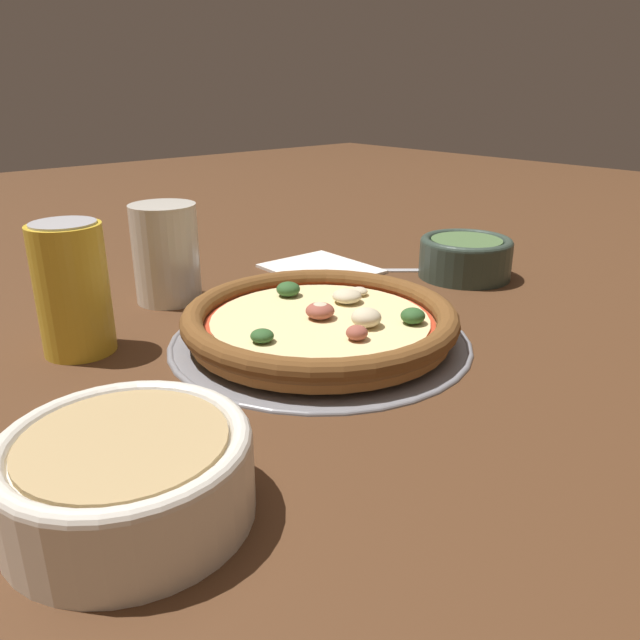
# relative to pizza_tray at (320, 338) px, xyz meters

# --- Properties ---
(ground_plane) EXTENTS (3.00, 3.00, 0.00)m
(ground_plane) POSITION_rel_pizza_tray_xyz_m (0.00, 0.00, -0.00)
(ground_plane) COLOR #4C2D19
(pizza_tray) EXTENTS (0.30, 0.30, 0.01)m
(pizza_tray) POSITION_rel_pizza_tray_xyz_m (0.00, 0.00, 0.00)
(pizza_tray) COLOR gray
(pizza_tray) RESTS_ON ground_plane
(pizza) EXTENTS (0.27, 0.27, 0.03)m
(pizza) POSITION_rel_pizza_tray_xyz_m (-0.00, -0.00, 0.02)
(pizza) COLOR #A86B33
(pizza) RESTS_ON pizza_tray
(bowl_near) EXTENTS (0.15, 0.15, 0.05)m
(bowl_near) POSITION_rel_pizza_tray_xyz_m (-0.12, 0.26, 0.03)
(bowl_near) COLOR silver
(bowl_near) RESTS_ON ground_plane
(bowl_far) EXTENTS (0.12, 0.12, 0.05)m
(bowl_far) POSITION_rel_pizza_tray_xyz_m (0.04, -0.29, 0.03)
(bowl_far) COLOR #334238
(bowl_far) RESTS_ON ground_plane
(drinking_cup) EXTENTS (0.07, 0.07, 0.11)m
(drinking_cup) POSITION_rel_pizza_tray_xyz_m (0.21, 0.05, 0.05)
(drinking_cup) COLOR silver
(drinking_cup) RESTS_ON ground_plane
(napkin) EXTENTS (0.14, 0.12, 0.01)m
(napkin) POSITION_rel_pizza_tray_xyz_m (0.18, -0.17, 0.00)
(napkin) COLOR white
(napkin) RESTS_ON ground_plane
(fork) EXTENTS (0.12, 0.13, 0.00)m
(fork) POSITION_rel_pizza_tray_xyz_m (0.15, -0.19, -0.00)
(fork) COLOR #B7B7BC
(fork) RESTS_ON ground_plane
(beverage_can) EXTENTS (0.07, 0.07, 0.12)m
(beverage_can) POSITION_rel_pizza_tray_xyz_m (0.13, 0.18, 0.06)
(beverage_can) COLOR gold
(beverage_can) RESTS_ON ground_plane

